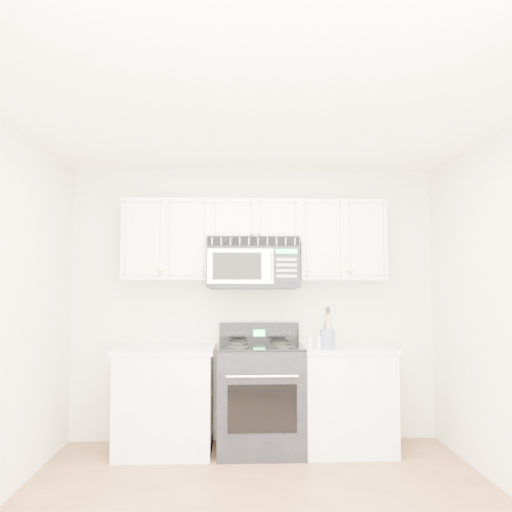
{
  "coord_description": "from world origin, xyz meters",
  "views": [
    {
      "loc": [
        -0.17,
        -3.1,
        1.48
      ],
      "look_at": [
        0.0,
        1.3,
        1.73
      ],
      "focal_mm": 35.0,
      "sensor_mm": 36.0,
      "label": 1
    }
  ],
  "objects": [
    {
      "name": "range",
      "position": [
        0.04,
        1.43,
        0.48
      ],
      "size": [
        0.76,
        0.69,
        1.12
      ],
      "color": "black",
      "rests_on": "ground"
    },
    {
      "name": "shaker_pepper",
      "position": [
        0.48,
        1.3,
        0.98
      ],
      "size": [
        0.05,
        0.05,
        0.11
      ],
      "color": "silver",
      "rests_on": "base_cabinet_right"
    },
    {
      "name": "room",
      "position": [
        0.0,
        0.0,
        1.3
      ],
      "size": [
        3.51,
        3.51,
        2.61
      ],
      "color": "#976441",
      "rests_on": "ground"
    },
    {
      "name": "microwave",
      "position": [
        -0.02,
        1.53,
        1.68
      ],
      "size": [
        0.84,
        0.47,
        0.46
      ],
      "color": "black",
      "rests_on": "ground"
    },
    {
      "name": "base_cabinet_right",
      "position": [
        0.8,
        1.44,
        0.43
      ],
      "size": [
        0.86,
        0.65,
        0.92
      ],
      "color": "white",
      "rests_on": "ground"
    },
    {
      "name": "upper_cabinets",
      "position": [
        -0.0,
        1.58,
        1.93
      ],
      "size": [
        2.44,
        0.37,
        0.75
      ],
      "color": "white",
      "rests_on": "ground"
    },
    {
      "name": "shaker_salt",
      "position": [
        0.56,
        1.29,
        0.98
      ],
      "size": [
        0.05,
        0.05,
        0.11
      ],
      "color": "silver",
      "rests_on": "base_cabinet_right"
    },
    {
      "name": "utensil_crock",
      "position": [
        0.63,
        1.28,
        1.01
      ],
      "size": [
        0.14,
        0.14,
        0.36
      ],
      "color": "slate",
      "rests_on": "base_cabinet_right"
    },
    {
      "name": "base_cabinet_left",
      "position": [
        -0.8,
        1.44,
        0.43
      ],
      "size": [
        0.86,
        0.65,
        0.92
      ],
      "color": "white",
      "rests_on": "ground"
    }
  ]
}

